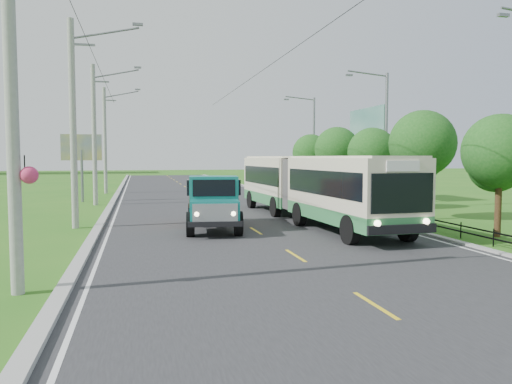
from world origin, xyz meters
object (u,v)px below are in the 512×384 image
object	(u,v)px
bus	(311,183)
streetlight_mid	(384,135)
dump_truck	(213,199)
tree_fifth	(337,152)
tree_back	(311,155)
tree_third	(422,147)
tree_second	(499,155)
planter_near	(421,220)
billboard_right	(367,133)
planter_mid	(354,205)
billboard_left	(81,152)
streetlight_far	(312,142)
pole_far	(105,140)
pole_mid	(95,134)
planter_far	(313,196)
pole_near	(74,123)
tree_fourth	(372,155)
pole_nearest	(14,96)

from	to	relation	value
bus	streetlight_mid	bearing A→B (deg)	33.82
dump_truck	tree_fifth	bearing A→B (deg)	54.99
tree_back	dump_truck	size ratio (longest dim) A/B	0.86
tree_third	tree_fifth	bearing A→B (deg)	90.00
tree_fifth	dump_truck	bearing A→B (deg)	-131.82
tree_second	planter_near	distance (m)	5.19
tree_fifth	billboard_right	bearing A→B (deg)	-3.30
planter_mid	billboard_left	world-z (taller)	billboard_left
tree_back	streetlight_far	distance (m)	2.37
billboard_right	planter_near	bearing A→B (deg)	-104.80
streetlight_far	billboard_right	distance (m)	8.18
billboard_left	pole_far	bearing A→B (deg)	82.17
billboard_right	dump_truck	size ratio (longest dim) A/B	1.15
tree_back	pole_mid	bearing A→B (deg)	-164.16
pole_mid	planter_far	bearing A→B (deg)	3.39
planter_near	pole_near	bearing A→B (deg)	169.91
pole_mid	streetlight_far	bearing A→B (deg)	20.32
planter_far	tree_fourth	bearing A→B (deg)	-80.92
pole_near	pole_mid	distance (m)	12.00
planter_near	bus	xyz separation A→B (m)	(-4.85, 2.92, 1.77)
planter_near	billboard_right	bearing A→B (deg)	75.20
pole_nearest	bus	size ratio (longest dim) A/B	0.56
tree_third	streetlight_mid	distance (m)	5.98
planter_far	planter_mid	bearing A→B (deg)	-90.00
planter_near	billboard_right	xyz separation A→B (m)	(3.70, 14.00, 5.06)
tree_third	tree_back	size ratio (longest dim) A/B	1.09
tree_third	tree_fourth	world-z (taller)	tree_third
streetlight_far	bus	distance (m)	20.48
pole_near	streetlight_mid	distance (m)	19.56
streetlight_mid	streetlight_far	distance (m)	14.00
streetlight_mid	planter_far	bearing A→B (deg)	104.32
pole_mid	tree_back	bearing A→B (deg)	15.84
bus	dump_truck	distance (m)	5.92
tree_fifth	planter_mid	distance (m)	7.21
streetlight_mid	dump_truck	bearing A→B (deg)	-150.95
pole_nearest	billboard_right	bearing A→B (deg)	48.24
streetlight_far	dump_truck	distance (m)	24.62
pole_far	tree_fourth	world-z (taller)	pole_far
tree_third	streetlight_far	size ratio (longest dim) A/B	0.66
planter_near	planter_far	bearing A→B (deg)	90.00
pole_nearest	streetlight_far	bearing A→B (deg)	58.66
tree_fifth	planter_near	size ratio (longest dim) A/B	8.66
pole_far	tree_fifth	world-z (taller)	pole_far
dump_truck	bus	bearing A→B (deg)	25.18
tree_fourth	pole_far	bearing A→B (deg)	133.85
tree_fourth	planter_near	xyz separation A→B (m)	(-1.26, -8.14, -3.30)
billboard_right	bus	xyz separation A→B (m)	(-8.55, -11.08, -3.29)
streetlight_far	tree_fourth	bearing A→B (deg)	-93.25
pole_far	tree_back	xyz separation A→B (m)	(18.12, -6.86, -1.44)
pole_mid	billboard_left	bearing A→B (deg)	112.42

